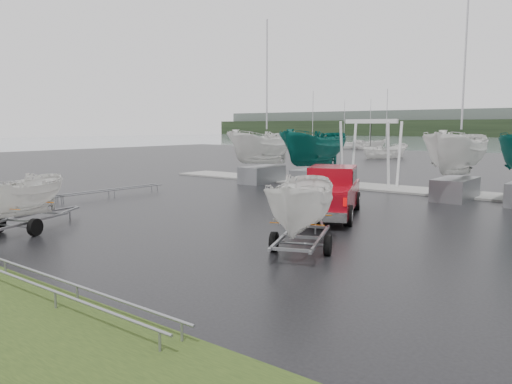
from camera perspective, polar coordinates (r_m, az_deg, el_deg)
name	(u,v)px	position (r m, az deg, el deg)	size (l,w,h in m)	color
ground_plane	(226,218)	(20.34, -3.50, -2.98)	(120.00, 120.00, 0.00)	black
dock	(367,187)	(31.16, 12.57, 0.61)	(30.00, 3.00, 0.12)	gray
pickup_truck	(330,190)	(21.11, 8.50, 0.19)	(4.16, 6.32, 1.99)	maroon
trailer_hitched	(303,159)	(14.54, 5.36, 3.82)	(2.46, 3.78, 5.12)	gray
trailer_parked	(16,161)	(18.98, -25.70, 3.19)	(2.35, 3.79, 4.62)	gray
boat_hoist	(370,144)	(30.90, 12.95, 5.42)	(3.30, 2.18, 4.12)	silver
keelboat_0	(262,126)	(32.66, 0.71, 7.55)	(2.34, 3.20, 10.51)	gray
keelboat_1	(315,125)	(30.63, 6.77, 7.63)	(2.39, 3.20, 7.45)	gray
keelboat_2	(459,125)	(27.01, 22.15, 7.11)	(2.38, 3.20, 10.54)	gray
mast_rack_0	(111,190)	(27.61, -16.20, 0.25)	(0.56, 6.50, 0.06)	gray
mast_rack_2	(66,289)	(11.28, -20.88, -10.29)	(7.00, 0.56, 0.06)	gray
moored_boat_0	(312,156)	(62.35, 6.44, 4.08)	(3.14, 3.14, 10.91)	silver
moored_boat_1	(385,158)	(60.64, 14.56, 3.79)	(3.28, 3.32, 11.36)	silver
moored_boat_4	(344,149)	(84.87, 9.99, 4.92)	(2.85, 2.80, 11.15)	silver
moored_boat_6	(369,150)	(81.73, 12.84, 4.75)	(3.61, 3.57, 11.55)	silver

